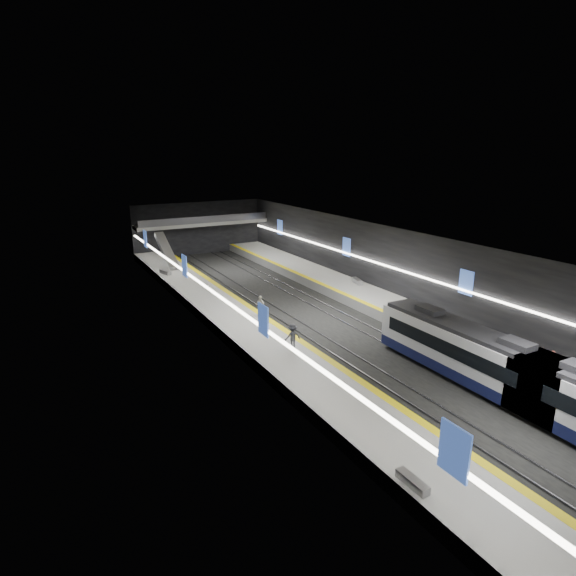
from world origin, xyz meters
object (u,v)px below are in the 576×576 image
bench_left_near (412,482)px  passenger_left_b (292,336)px  train (543,386)px  passenger_left_a (260,306)px  escalator (167,251)px  passenger_right_a (552,362)px  passenger_right_b (508,345)px  bench_right_far (357,281)px  bench_left_far (165,272)px

bench_left_near → passenger_left_b: size_ratio=0.90×
train → bench_left_near: size_ratio=14.97×
passenger_left_a → escalator: bearing=167.2°
passenger_right_a → passenger_right_b: (0.03, 3.42, -0.02)m
escalator → passenger_right_b: (14.44, -40.97, -1.11)m
train → bench_right_far: train is taller
bench_left_near → passenger_left_b: (2.92, 16.38, 0.77)m
bench_left_near → bench_left_far: bench_left_far is taller
train → passenger_left_a: size_ratio=13.88×
passenger_right_b → bench_left_far: bearing=80.0°
escalator → passenger_left_b: 32.20m
passenger_right_b → passenger_left_a: 20.85m
escalator → passenger_right_a: size_ratio=4.92×
passenger_right_b → bench_left_near: bearing=170.8°
bench_left_near → escalator: bearing=86.9°
bench_left_far → passenger_left_b: 27.46m
passenger_right_b → passenger_left_a: (-12.44, 16.72, 0.17)m
train → passenger_right_b: bearing=52.3°
escalator → bench_left_near: escalator is taller
bench_left_far → passenger_right_b: size_ratio=1.22×
train → bench_left_near: 12.18m
bench_left_near → bench_left_far: size_ratio=0.92×
bench_left_far → passenger_left_a: bearing=-94.9°
bench_left_near → passenger_right_b: passenger_right_b is taller
passenger_left_a → passenger_right_a: bearing=14.2°
passenger_right_a → passenger_left_a: bearing=33.6°
escalator → passenger_left_b: size_ratio=4.06×
bench_left_near → bench_right_far: 34.35m
bench_left_near → passenger_left_b: bearing=79.1°
bench_right_far → passenger_right_a: (-2.06, -24.79, 0.56)m
passenger_right_b → passenger_left_a: bearing=92.7°
passenger_left_b → passenger_right_a: bearing=143.2°
passenger_right_b → passenger_left_a: passenger_left_a is taller
bench_right_far → bench_left_near: bearing=-107.2°
bench_right_far → passenger_right_a: passenger_right_a is taller
bench_right_far → passenger_left_a: (-14.48, -4.64, 0.71)m
bench_left_near → bench_right_far: (18.48, 28.95, 0.03)m
train → bench_left_far: size_ratio=13.79×
bench_right_far → passenger_right_b: size_ratio=1.30×
train → bench_left_far: train is taller
bench_right_far → passenger_left_a: passenger_left_a is taller
bench_left_far → passenger_left_a: (3.59, -19.40, 0.72)m
train → bench_left_near: (-12.00, -1.84, -0.98)m
escalator → passenger_right_b: escalator is taller
escalator → passenger_right_a: bearing=-72.0°
train → passenger_right_a: bearing=27.7°
escalator → passenger_left_b: (0.92, -32.17, -0.91)m
passenger_right_b → escalator: bearing=75.4°
bench_right_far → passenger_right_b: passenger_right_b is taller
bench_left_near → passenger_right_a: passenger_right_a is taller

